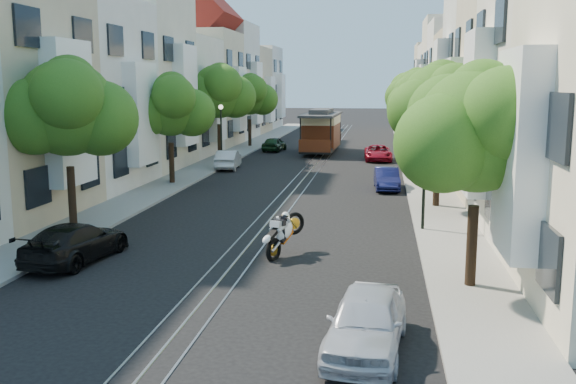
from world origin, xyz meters
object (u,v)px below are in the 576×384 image
at_px(tree_w_a, 68,110).
at_px(tree_w_b, 171,107).
at_px(sportbike_rider, 282,232).
at_px(parked_car_w_far, 274,144).
at_px(tree_w_c, 219,92).
at_px(cable_car, 322,129).
at_px(tree_e_c, 425,102).
at_px(lamp_east, 425,159).
at_px(parked_car_e_near, 366,322).
at_px(tree_e_a, 480,133).
at_px(tree_w_d, 250,96).
at_px(tree_e_b, 441,106).
at_px(parked_car_e_far, 378,153).
at_px(parked_car_w_mid, 228,160).
at_px(tree_e_d, 416,94).
at_px(lamp_west, 221,126).
at_px(parked_car_e_mid, 387,179).

xyz_separation_m(tree_w_a, tree_w_b, (-0.00, 12.00, -0.34)).
xyz_separation_m(sportbike_rider, parked_car_w_far, (-5.81, 33.02, -0.23)).
height_order(tree_w_c, cable_car, tree_w_c).
distance_m(tree_e_c, lamp_east, 16.10).
relative_size(parked_car_e_near, parked_car_w_far, 1.11).
bearing_deg(tree_w_c, tree_w_b, -90.00).
relative_size(tree_e_a, tree_e_c, 0.96).
distance_m(tree_w_d, sportbike_rider, 37.46).
bearing_deg(tree_e_b, parked_car_e_near, -99.72).
xyz_separation_m(tree_e_b, tree_w_a, (-14.40, -7.00, 0.00)).
height_order(parked_car_e_near, parked_car_e_far, parked_car_e_near).
bearing_deg(tree_w_a, tree_e_a, -19.15).
relative_size(cable_car, parked_car_w_mid, 2.24).
distance_m(tree_e_d, parked_car_w_mid, 16.82).
distance_m(tree_w_d, lamp_east, 34.73).
distance_m(lamp_west, parked_car_w_far, 11.11).
relative_size(tree_w_b, parked_car_e_mid, 1.74).
height_order(tree_w_c, parked_car_e_far, tree_w_c).
bearing_deg(parked_car_e_mid, parked_car_e_near, -95.02).
height_order(tree_w_d, parked_car_e_far, tree_w_d).
bearing_deg(cable_car, tree_e_d, -7.16).
bearing_deg(tree_w_a, tree_e_c, 51.34).
bearing_deg(parked_car_e_mid, sportbike_rider, -107.50).
distance_m(tree_e_a, sportbike_rider, 7.37).
xyz_separation_m(tree_e_d, parked_car_e_mid, (-2.30, -17.01, -4.28)).
height_order(parked_car_e_far, parked_car_w_far, parked_car_w_far).
bearing_deg(parked_car_w_far, tree_e_b, 123.21).
bearing_deg(tree_e_a, parked_car_w_mid, 118.16).
relative_size(tree_w_d, parked_car_e_far, 1.54).
height_order(parked_car_e_near, parked_car_w_far, parked_car_e_near).
bearing_deg(parked_car_e_far, tree_w_a, -117.63).
relative_size(tree_e_d, tree_w_d, 1.05).
bearing_deg(tree_w_d, tree_e_c, -48.01).
bearing_deg(tree_w_d, cable_car, -29.32).
xyz_separation_m(tree_e_d, parked_car_e_near, (-2.86, -38.70, -4.20)).
bearing_deg(parked_car_w_mid, tree_w_c, -74.32).
bearing_deg(parked_car_e_far, tree_w_b, -134.19).
height_order(tree_e_b, cable_car, tree_e_b).
xyz_separation_m(tree_e_b, tree_w_b, (-14.40, 5.00, -0.34)).
bearing_deg(tree_w_c, sportbike_rider, -71.31).
bearing_deg(tree_e_b, parked_car_e_mid, 114.77).
relative_size(cable_car, parked_car_e_near, 2.20).
relative_size(tree_e_d, cable_car, 0.79).
height_order(sportbike_rider, parked_car_e_near, sportbike_rider).
bearing_deg(tree_e_b, tree_w_c, 131.99).
distance_m(tree_e_c, sportbike_rider, 21.44).
bearing_deg(tree_w_a, tree_w_c, 90.00).
bearing_deg(parked_car_e_near, parked_car_e_far, 95.61).
xyz_separation_m(cable_car, parked_car_w_far, (-4.08, 0.57, -1.35)).
height_order(cable_car, parked_car_w_far, cable_car).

